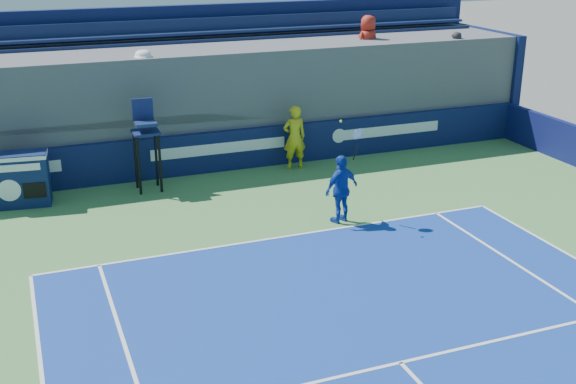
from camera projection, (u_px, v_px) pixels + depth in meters
name	position (u px, v px, depth m)	size (l,w,h in m)	color
ball_person	(294.00, 137.00, 21.05)	(0.69, 0.45, 1.89)	gold
back_hoarding	(219.00, 152.00, 20.93)	(20.40, 0.21, 1.20)	#0C1544
match_clock	(22.00, 178.00, 18.28)	(1.40, 0.87, 1.40)	#0F1C4C
umpire_chair	(146.00, 136.00, 19.11)	(0.71, 0.71, 2.48)	black
tennis_player	(341.00, 189.00, 17.17)	(1.06, 0.70, 2.57)	#143BA6
stadium_seating	(199.00, 95.00, 22.30)	(21.00, 4.05, 4.40)	#55555A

